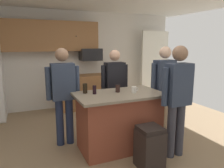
# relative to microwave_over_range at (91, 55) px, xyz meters

# --- Properties ---
(floor) EXTENTS (7.04, 7.04, 0.00)m
(floor) POSITION_rel_microwave_over_range_xyz_m (-0.60, -2.50, -1.45)
(floor) COLOR #937A5B
(floor) RESTS_ON ground
(back_wall) EXTENTS (6.40, 0.10, 2.60)m
(back_wall) POSITION_rel_microwave_over_range_xyz_m (-0.60, 0.30, -0.15)
(back_wall) COLOR silver
(back_wall) RESTS_ON ground
(french_door_window_panel) EXTENTS (0.90, 0.06, 2.00)m
(french_door_window_panel) POSITION_rel_microwave_over_range_xyz_m (2.00, -0.10, -0.35)
(french_door_window_panel) COLOR white
(french_door_window_panel) RESTS_ON ground
(cabinet_run_upper) EXTENTS (2.40, 0.38, 0.75)m
(cabinet_run_upper) POSITION_rel_microwave_over_range_xyz_m (-1.00, 0.10, 0.48)
(cabinet_run_upper) COLOR #936038
(cabinet_run_lower) EXTENTS (1.80, 0.63, 0.90)m
(cabinet_run_lower) POSITION_rel_microwave_over_range_xyz_m (0.00, -0.02, -1.00)
(cabinet_run_lower) COLOR #936038
(cabinet_run_lower) RESTS_ON ground
(microwave_over_range) EXTENTS (0.56, 0.40, 0.32)m
(microwave_over_range) POSITION_rel_microwave_over_range_xyz_m (0.00, 0.00, 0.00)
(microwave_over_range) COLOR black
(kitchen_island) EXTENTS (1.43, 0.85, 0.95)m
(kitchen_island) POSITION_rel_microwave_over_range_xyz_m (-0.31, -2.48, -0.97)
(kitchen_island) COLOR brown
(kitchen_island) RESTS_ON ground
(person_elder_center) EXTENTS (0.57, 0.22, 1.68)m
(person_elder_center) POSITION_rel_microwave_over_range_xyz_m (-1.13, -1.98, -0.48)
(person_elder_center) COLOR #232D4C
(person_elder_center) RESTS_ON ground
(person_host_foreground) EXTENTS (0.57, 0.23, 1.72)m
(person_host_foreground) POSITION_rel_microwave_over_range_xyz_m (0.38, -3.07, -0.45)
(person_host_foreground) COLOR #383842
(person_host_foreground) RESTS_ON ground
(person_guest_right) EXTENTS (0.57, 0.22, 1.63)m
(person_guest_right) POSITION_rel_microwave_over_range_xyz_m (-0.06, -1.73, -0.52)
(person_guest_right) COLOR #4C5166
(person_guest_right) RESTS_ON ground
(person_guest_by_door) EXTENTS (0.57, 0.22, 1.70)m
(person_guest_by_door) POSITION_rel_microwave_over_range_xyz_m (0.72, -2.28, -0.47)
(person_guest_by_door) COLOR tan
(person_guest_by_door) RESTS_ON ground
(glass_dark_ale) EXTENTS (0.08, 0.08, 0.12)m
(glass_dark_ale) POSITION_rel_microwave_over_range_xyz_m (-0.30, -2.39, -0.44)
(glass_dark_ale) COLOR black
(glass_dark_ale) RESTS_ON kitchen_island
(glass_stout_tall) EXTENTS (0.07, 0.07, 0.16)m
(glass_stout_tall) POSITION_rel_microwave_over_range_xyz_m (-0.82, -2.25, -0.42)
(glass_stout_tall) COLOR black
(glass_stout_tall) RESTS_ON kitchen_island
(tumbler_amber) EXTENTS (0.06, 0.06, 0.14)m
(tumbler_amber) POSITION_rel_microwave_over_range_xyz_m (-0.70, -2.36, -0.43)
(tumbler_amber) COLOR black
(tumbler_amber) RESTS_ON kitchen_island
(mug_blue_stoneware) EXTENTS (0.12, 0.08, 0.10)m
(mug_blue_stoneware) POSITION_rel_microwave_over_range_xyz_m (-0.07, -2.54, -0.45)
(mug_blue_stoneware) COLOR white
(mug_blue_stoneware) RESTS_ON kitchen_island
(trash_bin) EXTENTS (0.34, 0.34, 0.61)m
(trash_bin) POSITION_rel_microwave_over_range_xyz_m (-0.17, -3.18, -1.15)
(trash_bin) COLOR black
(trash_bin) RESTS_ON ground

